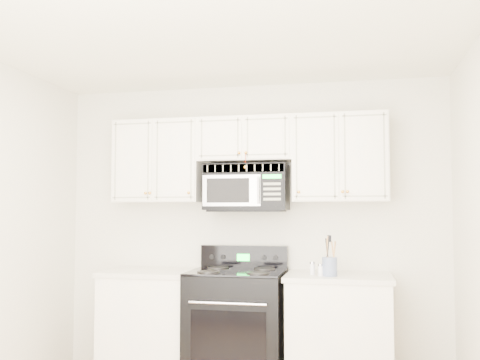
# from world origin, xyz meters

# --- Properties ---
(room) EXTENTS (3.51, 3.51, 2.61)m
(room) POSITION_xyz_m (0.00, 0.00, 1.30)
(room) COLOR olive
(room) RESTS_ON ground
(base_cabinet_left) EXTENTS (0.86, 0.65, 0.92)m
(base_cabinet_left) POSITION_xyz_m (-0.80, 1.44, 0.43)
(base_cabinet_left) COLOR silver
(base_cabinet_left) RESTS_ON ground
(base_cabinet_right) EXTENTS (0.86, 0.65, 0.92)m
(base_cabinet_right) POSITION_xyz_m (0.80, 1.44, 0.43)
(base_cabinet_right) COLOR silver
(base_cabinet_right) RESTS_ON ground
(range) EXTENTS (0.79, 0.72, 1.13)m
(range) POSITION_xyz_m (-0.05, 1.42, 0.48)
(range) COLOR black
(range) RESTS_ON ground
(upper_cabinets) EXTENTS (2.44, 0.37, 0.75)m
(upper_cabinets) POSITION_xyz_m (0.00, 1.58, 1.93)
(upper_cabinets) COLOR silver
(upper_cabinets) RESTS_ON ground
(microwave) EXTENTS (0.72, 0.41, 0.40)m
(microwave) POSITION_xyz_m (0.00, 1.56, 1.65)
(microwave) COLOR black
(microwave) RESTS_ON ground
(utensil_crock) EXTENTS (0.12, 0.12, 0.32)m
(utensil_crock) POSITION_xyz_m (0.73, 1.31, 1.00)
(utensil_crock) COLOR slate
(utensil_crock) RESTS_ON base_cabinet_right
(shaker_salt) EXTENTS (0.04, 0.04, 0.10)m
(shaker_salt) POSITION_xyz_m (0.59, 1.39, 0.97)
(shaker_salt) COLOR white
(shaker_salt) RESTS_ON base_cabinet_right
(shaker_pepper) EXTENTS (0.04, 0.04, 0.10)m
(shaker_pepper) POSITION_xyz_m (0.66, 1.29, 0.97)
(shaker_pepper) COLOR white
(shaker_pepper) RESTS_ON base_cabinet_right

